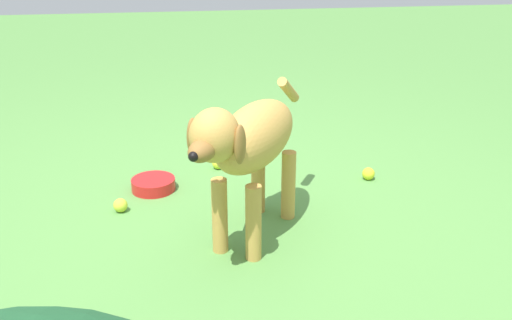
% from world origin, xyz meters
% --- Properties ---
extents(ground, '(14.00, 14.00, 0.00)m').
position_xyz_m(ground, '(0.00, 0.00, 0.00)').
color(ground, '#548C42').
extents(dog, '(0.86, 0.59, 0.67)m').
position_xyz_m(dog, '(-0.08, -0.04, 0.44)').
color(dog, '#C69347').
rests_on(dog, ground).
extents(tennis_ball_0, '(0.07, 0.07, 0.07)m').
position_xyz_m(tennis_ball_0, '(0.26, 0.52, 0.03)').
color(tennis_ball_0, '#CADC38').
rests_on(tennis_ball_0, ground).
extents(tennis_ball_1, '(0.07, 0.07, 0.07)m').
position_xyz_m(tennis_ball_1, '(0.44, -0.74, 0.03)').
color(tennis_ball_1, yellow).
rests_on(tennis_ball_1, ground).
extents(tennis_ball_2, '(0.07, 0.07, 0.07)m').
position_xyz_m(tennis_ball_2, '(0.70, 0.03, 0.03)').
color(tennis_ball_2, '#D4E032').
rests_on(tennis_ball_2, ground).
extents(water_bowl, '(0.22, 0.22, 0.06)m').
position_xyz_m(water_bowl, '(0.48, 0.38, 0.03)').
color(water_bowl, red).
rests_on(water_bowl, ground).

